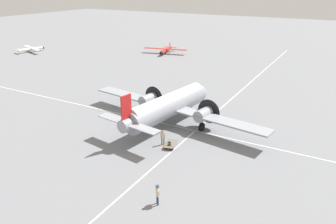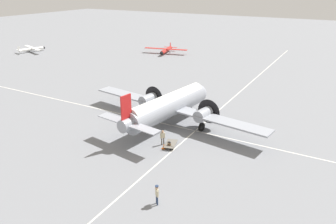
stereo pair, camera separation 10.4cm
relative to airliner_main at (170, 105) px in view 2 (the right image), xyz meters
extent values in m
plane|color=slate|center=(-0.07, -0.46, -2.61)|extent=(300.00, 300.00, 0.00)
cube|color=silver|center=(-0.07, -0.46, -2.60)|extent=(120.00, 0.16, 0.01)
cube|color=silver|center=(3.87, -0.46, -2.60)|extent=(0.16, 120.00, 0.01)
cylinder|color=#9399A3|center=(-0.07, -0.46, -0.14)|extent=(4.73, 14.19, 2.73)
cylinder|color=white|center=(-0.07, -0.46, 0.60)|extent=(3.83, 13.40, 1.91)
sphere|color=#9399A3|center=(0.95, 6.43, -0.14)|extent=(2.59, 2.59, 2.59)
cylinder|color=#9399A3|center=(-1.09, -7.36, -0.01)|extent=(1.88, 2.91, 1.50)
cube|color=red|center=(-1.16, -7.87, 1.90)|extent=(0.36, 1.53, 3.13)
cube|color=#9399A3|center=(-1.14, -7.70, 0.13)|extent=(8.63, 2.59, 0.10)
cube|color=#9399A3|center=(0.08, 0.55, -0.49)|extent=(26.67, 6.08, 0.20)
cylinder|color=#9399A3|center=(-4.36, 1.44, -0.47)|extent=(1.83, 2.57, 1.50)
cylinder|color=black|center=(-4.17, 2.74, -0.47)|extent=(3.12, 0.50, 3.15)
sphere|color=black|center=(-4.15, 2.86, -0.47)|extent=(0.52, 0.52, 0.52)
cylinder|color=#9399A3|center=(4.59, 0.12, -0.47)|extent=(1.83, 2.57, 1.50)
cylinder|color=black|center=(4.79, 1.41, -0.47)|extent=(3.12, 0.50, 3.15)
sphere|color=black|center=(4.80, 1.53, -0.47)|extent=(0.52, 0.52, 0.52)
cylinder|color=#4C4C51|center=(-4.40, 1.21, -1.56)|extent=(0.18, 0.18, 0.99)
cylinder|color=black|center=(-4.40, 1.21, -2.06)|extent=(0.46, 1.13, 1.10)
cylinder|color=#4C4C51|center=(4.56, -0.12, -1.56)|extent=(0.18, 0.18, 0.99)
cylinder|color=black|center=(4.56, -0.12, -2.06)|extent=(0.46, 1.13, 1.10)
cylinder|color=#4C4C51|center=(0.73, 4.92, -1.81)|extent=(0.14, 0.14, 0.89)
cylinder|color=black|center=(0.73, 4.92, -2.26)|extent=(0.28, 0.72, 0.70)
cylinder|color=navy|center=(7.15, -15.26, -2.17)|extent=(0.13, 0.13, 0.87)
cylinder|color=navy|center=(7.33, -15.44, -2.17)|extent=(0.13, 0.13, 0.87)
cube|color=beige|center=(7.24, -15.35, -1.42)|extent=(0.44, 0.43, 0.65)
sphere|color=tan|center=(7.24, -15.35, -0.95)|extent=(0.29, 0.29, 0.29)
cylinder|color=beige|center=(7.05, -15.17, -1.45)|extent=(0.10, 0.10, 0.62)
cylinder|color=beige|center=(7.43, -15.53, -1.45)|extent=(0.10, 0.10, 0.62)
cube|color=maroon|center=(7.31, -15.27, -1.34)|extent=(0.04, 0.04, 0.42)
cylinder|color=navy|center=(7.24, -15.35, -0.82)|extent=(0.43, 0.43, 0.07)
cylinder|color=#473D2D|center=(2.11, -5.81, -2.18)|extent=(0.12, 0.12, 0.85)
cylinder|color=#473D2D|center=(2.26, -5.62, -2.18)|extent=(0.12, 0.12, 0.85)
cube|color=beige|center=(2.19, -5.71, -1.44)|extent=(0.41, 0.44, 0.64)
sphere|color=tan|center=(2.19, -5.71, -0.98)|extent=(0.28, 0.28, 0.28)
cylinder|color=beige|center=(2.03, -5.91, -1.47)|extent=(0.10, 0.10, 0.61)
cylinder|color=beige|center=(2.35, -5.51, -1.47)|extent=(0.10, 0.10, 0.61)
cube|color=maroon|center=(2.11, -5.65, -1.36)|extent=(0.04, 0.05, 0.41)
cube|color=#47331E|center=(3.24, -6.07, -2.33)|extent=(0.37, 0.18, 0.55)
cube|color=#312315|center=(3.24, -6.07, -2.03)|extent=(0.13, 0.13, 0.02)
cube|color=#232328|center=(2.93, -5.50, -2.40)|extent=(0.35, 0.14, 0.42)
cube|color=black|center=(2.93, -5.50, -2.16)|extent=(0.13, 0.10, 0.02)
cube|color=#6B665B|center=(3.15, -5.59, -2.31)|extent=(1.78, 2.53, 0.04)
cube|color=#6B665B|center=(3.46, -6.66, -2.07)|extent=(1.15, 0.37, 0.04)
cylinder|color=#6B665B|center=(2.92, -6.82, -2.18)|extent=(0.04, 0.04, 0.22)
cylinder|color=#6B665B|center=(4.00, -6.51, -2.18)|extent=(0.04, 0.04, 0.22)
cylinder|color=black|center=(2.45, -4.88, -2.47)|extent=(0.13, 0.29, 0.28)
cylinder|color=black|center=(3.37, -4.62, -2.47)|extent=(0.13, 0.29, 0.28)
cylinder|color=black|center=(2.94, -6.56, -2.47)|extent=(0.13, 0.29, 0.28)
cylinder|color=black|center=(3.85, -6.30, -2.47)|extent=(0.13, 0.29, 0.28)
cylinder|color=white|center=(-55.50, 23.59, -1.86)|extent=(2.82, 6.38, 0.79)
sphere|color=black|center=(-54.42, 26.78, -1.86)|extent=(0.71, 0.71, 0.71)
cube|color=white|center=(-55.39, 23.93, -1.51)|extent=(9.51, 4.06, 0.08)
cube|color=white|center=(-56.52, 20.59, -1.23)|extent=(0.24, 0.56, 1.03)
cube|color=white|center=(-56.52, 20.59, -1.74)|extent=(3.16, 1.49, 0.04)
cylinder|color=black|center=(-54.76, 25.76, -2.47)|extent=(0.17, 0.29, 0.28)
cylinder|color=#4C4C51|center=(-54.76, 25.76, -2.36)|extent=(0.06, 0.06, 0.21)
cylinder|color=black|center=(-56.30, 23.48, -2.47)|extent=(0.17, 0.29, 0.28)
cylinder|color=#4C4C51|center=(-56.30, 23.48, -2.36)|extent=(0.06, 0.06, 0.21)
cylinder|color=black|center=(-54.94, 23.02, -2.47)|extent=(0.17, 0.29, 0.28)
cylinder|color=#4C4C51|center=(-54.94, 23.02, -2.36)|extent=(0.06, 0.06, 0.21)
cylinder|color=#B2231E|center=(-23.19, 39.76, -1.79)|extent=(2.52, 7.65, 0.93)
sphere|color=black|center=(-22.35, 35.87, -1.79)|extent=(0.84, 0.84, 0.84)
cube|color=#B2231E|center=(-23.10, 39.35, -1.37)|extent=(11.44, 3.57, 0.08)
cube|color=#B2231E|center=(-23.98, 43.41, -1.05)|extent=(0.20, 0.68, 1.21)
cube|color=#B2231E|center=(-23.98, 43.41, -1.65)|extent=(3.77, 1.37, 0.04)
cylinder|color=black|center=(-22.62, 37.11, -2.47)|extent=(0.14, 0.29, 0.28)
cylinder|color=#4C4C51|center=(-22.62, 37.11, -2.36)|extent=(0.06, 0.06, 0.21)
cylinder|color=black|center=(-22.45, 40.35, -2.47)|extent=(0.14, 0.29, 0.28)
cylinder|color=#4C4C51|center=(-22.45, 40.35, -2.36)|extent=(0.06, 0.06, 0.21)
cylinder|color=black|center=(-24.11, 40.00, -2.47)|extent=(0.14, 0.29, 0.28)
cylinder|color=#4C4C51|center=(-24.11, 40.00, -2.36)|extent=(0.06, 0.06, 0.21)
cube|color=orange|center=(2.78, -6.48, -2.59)|extent=(0.44, 0.44, 0.03)
cone|color=orange|center=(2.78, -6.48, -2.32)|extent=(0.37, 0.37, 0.58)
camera|label=1|loc=(19.07, -34.75, 14.73)|focal=35.00mm
camera|label=2|loc=(19.16, -34.70, 14.73)|focal=35.00mm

